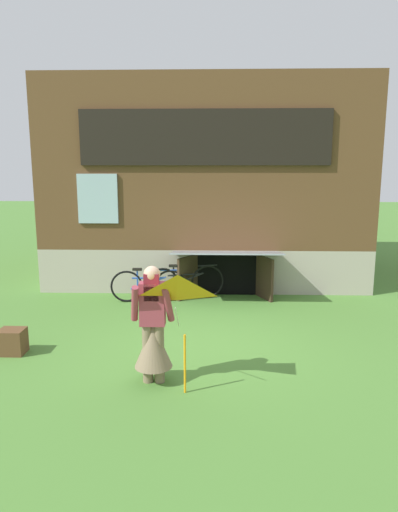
{
  "coord_description": "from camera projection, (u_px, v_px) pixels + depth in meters",
  "views": [
    {
      "loc": [
        0.22,
        -7.5,
        2.96
      ],
      "look_at": [
        -0.05,
        0.61,
        1.37
      ],
      "focal_mm": 33.01,
      "sensor_mm": 36.0,
      "label": 1
    }
  ],
  "objects": [
    {
      "name": "ground_plane",
      "position": [
        201.0,
        342.0,
        7.93
      ],
      "size": [
        60.0,
        60.0,
        0.0
      ],
      "primitive_type": "plane",
      "color": "#4C7F33"
    },
    {
      "name": "kite",
      "position": [
        178.0,
        305.0,
        5.74
      ],
      "size": [
        0.86,
        0.89,
        1.54
      ],
      "color": "orange",
      "rests_on": "ground_plane"
    },
    {
      "name": "bicycle_black",
      "position": [
        185.0,
        283.0,
        10.34
      ],
      "size": [
        1.71,
        0.56,
        0.81
      ],
      "rotation": [
        0.0,
        0.0,
        0.3
      ],
      "color": "black",
      "rests_on": "ground_plane"
    },
    {
      "name": "wooden_crate",
      "position": [
        12.0,
        341.0,
        7.44
      ],
      "size": [
        0.39,
        0.33,
        0.4
      ],
      "primitive_type": "cube",
      "color": "brown",
      "rests_on": "ground_plane"
    },
    {
      "name": "bicycle_blue",
      "position": [
        148.0,
        285.0,
        10.22
      ],
      "size": [
        1.64,
        0.23,
        0.75
      ],
      "rotation": [
        0.0,
        0.0,
        0.11
      ],
      "color": "black",
      "rests_on": "ground_plane"
    },
    {
      "name": "person",
      "position": [
        153.0,
        334.0,
        6.37
      ],
      "size": [
        0.61,
        0.52,
        1.64
      ],
      "rotation": [
        0.0,
        0.0,
        0.42
      ],
      "color": "#7F6B51",
      "rests_on": "ground_plane"
    },
    {
      "name": "log_house",
      "position": [
        207.0,
        182.0,
        12.95
      ],
      "size": [
        7.7,
        6.33,
        4.92
      ],
      "color": "#ADA393",
      "rests_on": "ground_plane"
    }
  ]
}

